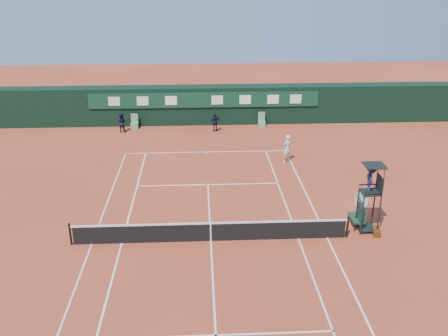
{
  "coord_description": "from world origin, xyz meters",
  "views": [
    {
      "loc": [
        -0.42,
        -20.2,
        11.93
      ],
      "look_at": [
        0.92,
        6.0,
        1.2
      ],
      "focal_mm": 40.0,
      "sensor_mm": 36.0,
      "label": 1
    }
  ],
  "objects_px": {
    "tennis_net": "(211,231)",
    "player_bench": "(359,215)",
    "umpire_chair": "(371,184)",
    "cooler": "(361,200)",
    "player": "(287,149)"
  },
  "relations": [
    {
      "from": "tennis_net",
      "to": "player_bench",
      "type": "height_order",
      "value": "same"
    },
    {
      "from": "umpire_chair",
      "to": "cooler",
      "type": "xyz_separation_m",
      "value": [
        0.58,
        2.66,
        -2.13
      ]
    },
    {
      "from": "player_bench",
      "to": "cooler",
      "type": "distance_m",
      "value": 2.36
    },
    {
      "from": "tennis_net",
      "to": "cooler",
      "type": "relative_size",
      "value": 20.0
    },
    {
      "from": "player",
      "to": "player_bench",
      "type": "bearing_deg",
      "value": 64.26
    },
    {
      "from": "tennis_net",
      "to": "player",
      "type": "bearing_deg",
      "value": 62.06
    },
    {
      "from": "tennis_net",
      "to": "player",
      "type": "distance_m",
      "value": 11.08
    },
    {
      "from": "umpire_chair",
      "to": "tennis_net",
      "type": "bearing_deg",
      "value": -175.48
    },
    {
      "from": "umpire_chair",
      "to": "player",
      "type": "bearing_deg",
      "value": 104.17
    },
    {
      "from": "umpire_chair",
      "to": "player",
      "type": "height_order",
      "value": "umpire_chair"
    },
    {
      "from": "cooler",
      "to": "player",
      "type": "height_order",
      "value": "player"
    },
    {
      "from": "umpire_chair",
      "to": "cooler",
      "type": "distance_m",
      "value": 3.46
    },
    {
      "from": "umpire_chair",
      "to": "player_bench",
      "type": "height_order",
      "value": "umpire_chair"
    },
    {
      "from": "player",
      "to": "cooler",
      "type": "bearing_deg",
      "value": 74.88
    },
    {
      "from": "player",
      "to": "tennis_net",
      "type": "bearing_deg",
      "value": 22.94
    }
  ]
}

